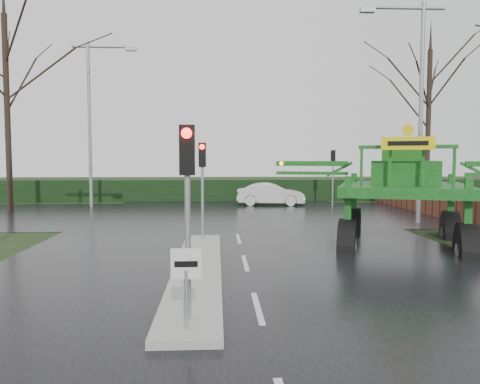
{
  "coord_description": "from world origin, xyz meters",
  "views": [
    {
      "loc": [
        -0.8,
        -9.02,
        2.94
      ],
      "look_at": [
        -0.12,
        4.46,
        2.0
      ],
      "focal_mm": 35.0,
      "sensor_mm": 36.0,
      "label": 1
    }
  ],
  "objects_px": {
    "traffic_signal_far": "(333,165)",
    "white_sedan": "(271,205)",
    "keep_left_sign": "(186,276)",
    "traffic_signal_near": "(187,180)",
    "traffic_signal_mid": "(202,169)",
    "crop_sprayer": "(349,177)",
    "street_light_left_far": "(94,109)",
    "street_light_right": "(415,92)"
  },
  "relations": [
    {
      "from": "traffic_signal_far",
      "to": "white_sedan",
      "type": "xyz_separation_m",
      "value": [
        -3.86,
        0.56,
        -2.59
      ]
    },
    {
      "from": "keep_left_sign",
      "to": "traffic_signal_near",
      "type": "xyz_separation_m",
      "value": [
        0.0,
        0.49,
        1.53
      ]
    },
    {
      "from": "traffic_signal_mid",
      "to": "white_sedan",
      "type": "relative_size",
      "value": 0.82
    },
    {
      "from": "keep_left_sign",
      "to": "crop_sprayer",
      "type": "relative_size",
      "value": 0.16
    },
    {
      "from": "traffic_signal_near",
      "to": "traffic_signal_mid",
      "type": "relative_size",
      "value": 1.0
    },
    {
      "from": "traffic_signal_near",
      "to": "traffic_signal_far",
      "type": "relative_size",
      "value": 1.0
    },
    {
      "from": "keep_left_sign",
      "to": "white_sedan",
      "type": "distance_m",
      "value": 22.45
    },
    {
      "from": "traffic_signal_near",
      "to": "street_light_left_far",
      "type": "bearing_deg",
      "value": 108.17
    },
    {
      "from": "street_light_left_far",
      "to": "crop_sprayer",
      "type": "xyz_separation_m",
      "value": [
        11.77,
        -13.75,
        -3.62
      ]
    },
    {
      "from": "traffic_signal_far",
      "to": "crop_sprayer",
      "type": "bearing_deg",
      "value": 78.01
    },
    {
      "from": "traffic_signal_far",
      "to": "street_light_left_far",
      "type": "xyz_separation_m",
      "value": [
        -14.69,
        -0.01,
        3.4
      ]
    },
    {
      "from": "traffic_signal_mid",
      "to": "traffic_signal_far",
      "type": "bearing_deg",
      "value": 58.07
    },
    {
      "from": "keep_left_sign",
      "to": "crop_sprayer",
      "type": "xyz_separation_m",
      "value": [
        4.88,
        7.76,
        1.32
      ]
    },
    {
      "from": "traffic_signal_mid",
      "to": "keep_left_sign",
      "type": "bearing_deg",
      "value": -90.0
    },
    {
      "from": "traffic_signal_far",
      "to": "street_light_left_far",
      "type": "relative_size",
      "value": 0.35
    },
    {
      "from": "keep_left_sign",
      "to": "traffic_signal_mid",
      "type": "relative_size",
      "value": 0.38
    },
    {
      "from": "keep_left_sign",
      "to": "traffic_signal_far",
      "type": "height_order",
      "value": "traffic_signal_far"
    },
    {
      "from": "traffic_signal_near",
      "to": "traffic_signal_far",
      "type": "distance_m",
      "value": 22.42
    },
    {
      "from": "white_sedan",
      "to": "traffic_signal_far",
      "type": "bearing_deg",
      "value": -94.0
    },
    {
      "from": "traffic_signal_near",
      "to": "street_light_right",
      "type": "height_order",
      "value": "street_light_right"
    },
    {
      "from": "traffic_signal_far",
      "to": "street_light_right",
      "type": "bearing_deg",
      "value": 101.95
    },
    {
      "from": "traffic_signal_far",
      "to": "white_sedan",
      "type": "relative_size",
      "value": 0.82
    },
    {
      "from": "traffic_signal_near",
      "to": "street_light_left_far",
      "type": "distance_m",
      "value": 22.37
    },
    {
      "from": "street_light_left_far",
      "to": "white_sedan",
      "type": "distance_m",
      "value": 12.39
    },
    {
      "from": "white_sedan",
      "to": "traffic_signal_mid",
      "type": "bearing_deg",
      "value": 167.53
    },
    {
      "from": "crop_sprayer",
      "to": "white_sedan",
      "type": "xyz_separation_m",
      "value": [
        -0.94,
        14.32,
        -2.37
      ]
    },
    {
      "from": "white_sedan",
      "to": "keep_left_sign",
      "type": "bearing_deg",
      "value": 174.17
    },
    {
      "from": "street_light_right",
      "to": "street_light_left_far",
      "type": "relative_size",
      "value": 1.0
    },
    {
      "from": "street_light_left_far",
      "to": "crop_sprayer",
      "type": "bearing_deg",
      "value": -49.42
    },
    {
      "from": "crop_sprayer",
      "to": "traffic_signal_near",
      "type": "bearing_deg",
      "value": -104.38
    },
    {
      "from": "traffic_signal_far",
      "to": "street_light_left_far",
      "type": "bearing_deg",
      "value": 0.03
    },
    {
      "from": "traffic_signal_near",
      "to": "traffic_signal_mid",
      "type": "height_order",
      "value": "same"
    },
    {
      "from": "traffic_signal_near",
      "to": "street_light_right",
      "type": "xyz_separation_m",
      "value": [
        9.49,
        13.01,
        3.4
      ]
    },
    {
      "from": "traffic_signal_far",
      "to": "white_sedan",
      "type": "bearing_deg",
      "value": -8.29
    },
    {
      "from": "traffic_signal_mid",
      "to": "street_light_right",
      "type": "distance_m",
      "value": 11.05
    },
    {
      "from": "traffic_signal_near",
      "to": "traffic_signal_mid",
      "type": "distance_m",
      "value": 8.5
    },
    {
      "from": "crop_sprayer",
      "to": "traffic_signal_far",
      "type": "bearing_deg",
      "value": 97.51
    },
    {
      "from": "traffic_signal_near",
      "to": "white_sedan",
      "type": "distance_m",
      "value": 22.09
    },
    {
      "from": "traffic_signal_mid",
      "to": "traffic_signal_far",
      "type": "relative_size",
      "value": 1.0
    },
    {
      "from": "traffic_signal_far",
      "to": "keep_left_sign",
      "type": "bearing_deg",
      "value": 70.07
    },
    {
      "from": "keep_left_sign",
      "to": "street_light_left_far",
      "type": "bearing_deg",
      "value": 107.78
    },
    {
      "from": "traffic_signal_mid",
      "to": "crop_sprayer",
      "type": "height_order",
      "value": "crop_sprayer"
    }
  ]
}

